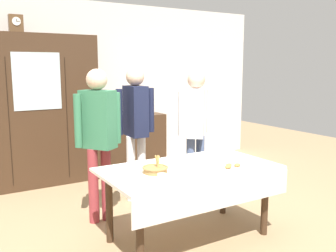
{
  "coord_description": "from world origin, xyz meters",
  "views": [
    {
      "loc": [
        -2.0,
        -3.11,
        1.71
      ],
      "look_at": [
        0.0,
        0.2,
        1.08
      ],
      "focal_mm": 39.89,
      "sensor_mm": 36.0,
      "label": 1
    }
  ],
  "objects_px": {
    "tea_cup_far_right": "(199,167)",
    "bread_basket": "(155,169)",
    "spoon_front_edge": "(178,176)",
    "spoon_near_right": "(237,155)",
    "person_behind_table_right": "(196,122)",
    "bookshelf_low": "(134,142)",
    "tea_cup_mid_right": "(214,155)",
    "tea_cup_front_edge": "(139,164)",
    "mantel_clock": "(16,24)",
    "tea_cup_mid_left": "(162,178)",
    "person_by_cabinet": "(98,130)",
    "dining_table": "(191,178)",
    "person_behind_table_left": "(136,120)",
    "wall_cabinet": "(35,111)",
    "tea_cup_near_right": "(176,159)",
    "pastry_plate": "(233,168)"
  },
  "relations": [
    {
      "from": "tea_cup_far_right",
      "to": "bread_basket",
      "type": "relative_size",
      "value": 0.54
    },
    {
      "from": "bread_basket",
      "to": "spoon_front_edge",
      "type": "bearing_deg",
      "value": -59.6
    },
    {
      "from": "spoon_near_right",
      "to": "person_behind_table_right",
      "type": "distance_m",
      "value": 0.83
    },
    {
      "from": "bookshelf_low",
      "to": "person_behind_table_right",
      "type": "bearing_deg",
      "value": -87.7
    },
    {
      "from": "tea_cup_mid_right",
      "to": "tea_cup_front_edge",
      "type": "bearing_deg",
      "value": 175.92
    },
    {
      "from": "tea_cup_far_right",
      "to": "person_behind_table_right",
      "type": "height_order",
      "value": "person_behind_table_right"
    },
    {
      "from": "mantel_clock",
      "to": "spoon_near_right",
      "type": "height_order",
      "value": "mantel_clock"
    },
    {
      "from": "tea_cup_mid_left",
      "to": "person_by_cabinet",
      "type": "bearing_deg",
      "value": 97.79
    },
    {
      "from": "tea_cup_far_right",
      "to": "dining_table",
      "type": "bearing_deg",
      "value": 107.35
    },
    {
      "from": "tea_cup_far_right",
      "to": "spoon_front_edge",
      "type": "bearing_deg",
      "value": -165.18
    },
    {
      "from": "tea_cup_mid_left",
      "to": "person_behind_table_left",
      "type": "relative_size",
      "value": 0.08
    },
    {
      "from": "tea_cup_far_right",
      "to": "spoon_front_edge",
      "type": "height_order",
      "value": "tea_cup_far_right"
    },
    {
      "from": "tea_cup_far_right",
      "to": "person_behind_table_right",
      "type": "distance_m",
      "value": 1.28
    },
    {
      "from": "wall_cabinet",
      "to": "tea_cup_mid_left",
      "type": "relative_size",
      "value": 16.51
    },
    {
      "from": "bookshelf_low",
      "to": "dining_table",
      "type": "bearing_deg",
      "value": -103.99
    },
    {
      "from": "spoon_front_edge",
      "to": "person_by_cabinet",
      "type": "distance_m",
      "value": 1.15
    },
    {
      "from": "tea_cup_mid_right",
      "to": "person_by_cabinet",
      "type": "relative_size",
      "value": 0.08
    },
    {
      "from": "tea_cup_mid_right",
      "to": "spoon_near_right",
      "type": "height_order",
      "value": "tea_cup_mid_right"
    },
    {
      "from": "tea_cup_far_right",
      "to": "tea_cup_near_right",
      "type": "bearing_deg",
      "value": 92.67
    },
    {
      "from": "spoon_front_edge",
      "to": "person_behind_table_left",
      "type": "xyz_separation_m",
      "value": [
        0.31,
        1.47,
        0.3
      ]
    },
    {
      "from": "tea_cup_far_right",
      "to": "person_behind_table_right",
      "type": "relative_size",
      "value": 0.08
    },
    {
      "from": "tea_cup_far_right",
      "to": "spoon_near_right",
      "type": "bearing_deg",
      "value": 20.32
    },
    {
      "from": "tea_cup_near_right",
      "to": "pastry_plate",
      "type": "height_order",
      "value": "tea_cup_near_right"
    },
    {
      "from": "dining_table",
      "to": "person_behind_table_right",
      "type": "height_order",
      "value": "person_behind_table_right"
    },
    {
      "from": "dining_table",
      "to": "bookshelf_low",
      "type": "bearing_deg",
      "value": 76.01
    },
    {
      "from": "tea_cup_front_edge",
      "to": "dining_table",
      "type": "bearing_deg",
      "value": -33.38
    },
    {
      "from": "spoon_front_edge",
      "to": "bookshelf_low",
      "type": "bearing_deg",
      "value": 71.85
    },
    {
      "from": "mantel_clock",
      "to": "spoon_front_edge",
      "type": "relative_size",
      "value": 2.02
    },
    {
      "from": "mantel_clock",
      "to": "pastry_plate",
      "type": "relative_size",
      "value": 0.86
    },
    {
      "from": "spoon_front_edge",
      "to": "pastry_plate",
      "type": "bearing_deg",
      "value": -7.63
    },
    {
      "from": "pastry_plate",
      "to": "tea_cup_mid_right",
      "type": "bearing_deg",
      "value": 73.9
    },
    {
      "from": "wall_cabinet",
      "to": "bread_basket",
      "type": "relative_size",
      "value": 8.94
    },
    {
      "from": "person_by_cabinet",
      "to": "wall_cabinet",
      "type": "bearing_deg",
      "value": 100.0
    },
    {
      "from": "wall_cabinet",
      "to": "spoon_near_right",
      "type": "xyz_separation_m",
      "value": [
        1.62,
        -2.42,
        -0.34
      ]
    },
    {
      "from": "person_behind_table_left",
      "to": "spoon_front_edge",
      "type": "bearing_deg",
      "value": -101.89
    },
    {
      "from": "bookshelf_low",
      "to": "person_by_cabinet",
      "type": "xyz_separation_m",
      "value": [
        -1.26,
        -1.75,
        0.57
      ]
    },
    {
      "from": "wall_cabinet",
      "to": "bookshelf_low",
      "type": "relative_size",
      "value": 2.0
    },
    {
      "from": "person_by_cabinet",
      "to": "dining_table",
      "type": "bearing_deg",
      "value": -56.01
    },
    {
      "from": "bookshelf_low",
      "to": "person_behind_table_left",
      "type": "relative_size",
      "value": 0.63
    },
    {
      "from": "tea_cup_mid_left",
      "to": "spoon_front_edge",
      "type": "relative_size",
      "value": 1.09
    },
    {
      "from": "bookshelf_low",
      "to": "tea_cup_far_right",
      "type": "height_order",
      "value": "bookshelf_low"
    },
    {
      "from": "wall_cabinet",
      "to": "pastry_plate",
      "type": "distance_m",
      "value": 3.1
    },
    {
      "from": "dining_table",
      "to": "mantel_clock",
      "type": "bearing_deg",
      "value": 112.76
    },
    {
      "from": "tea_cup_far_right",
      "to": "pastry_plate",
      "type": "height_order",
      "value": "tea_cup_far_right"
    },
    {
      "from": "wall_cabinet",
      "to": "bread_basket",
      "type": "xyz_separation_m",
      "value": [
        0.52,
        -2.56,
        -0.31
      ]
    },
    {
      "from": "bread_basket",
      "to": "person_behind_table_right",
      "type": "bearing_deg",
      "value": 39.75
    },
    {
      "from": "bread_basket",
      "to": "person_by_cabinet",
      "type": "distance_m",
      "value": 0.92
    },
    {
      "from": "spoon_front_edge",
      "to": "person_behind_table_right",
      "type": "distance_m",
      "value": 1.52
    },
    {
      "from": "tea_cup_far_right",
      "to": "person_behind_table_right",
      "type": "xyz_separation_m",
      "value": [
        0.7,
        1.04,
        0.25
      ]
    },
    {
      "from": "person_behind_table_right",
      "to": "spoon_near_right",
      "type": "bearing_deg",
      "value": -90.03
    }
  ]
}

